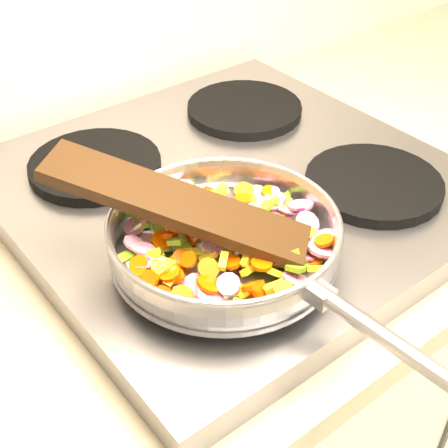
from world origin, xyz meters
TOP-DOWN VIEW (x-y plane):
  - cooktop at (-0.70, 1.67)m, footprint 0.60×0.60m
  - grate_fl at (-0.84, 1.52)m, footprint 0.19×0.19m
  - grate_fr at (-0.56, 1.52)m, footprint 0.19×0.19m
  - grate_bl at (-0.84, 1.81)m, footprint 0.19×0.19m
  - grate_br at (-0.56, 1.81)m, footprint 0.19×0.19m
  - saute_pan at (-0.82, 1.53)m, footprint 0.30×0.47m
  - vegetable_heap at (-0.82, 1.53)m, footprint 0.26×0.26m
  - wooden_spatula at (-0.85, 1.57)m, footprint 0.24×0.28m

SIDE VIEW (x-z plane):
  - cooktop at x=-0.70m, z-range 0.90..0.94m
  - grate_fl at x=-0.84m, z-range 0.94..0.96m
  - grate_fr at x=-0.56m, z-range 0.94..0.96m
  - grate_bl at x=-0.84m, z-range 0.94..0.96m
  - grate_br at x=-0.56m, z-range 0.94..0.96m
  - vegetable_heap at x=-0.82m, z-range 0.95..1.00m
  - saute_pan at x=-0.82m, z-range 0.96..1.01m
  - wooden_spatula at x=-0.85m, z-range 0.97..1.07m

